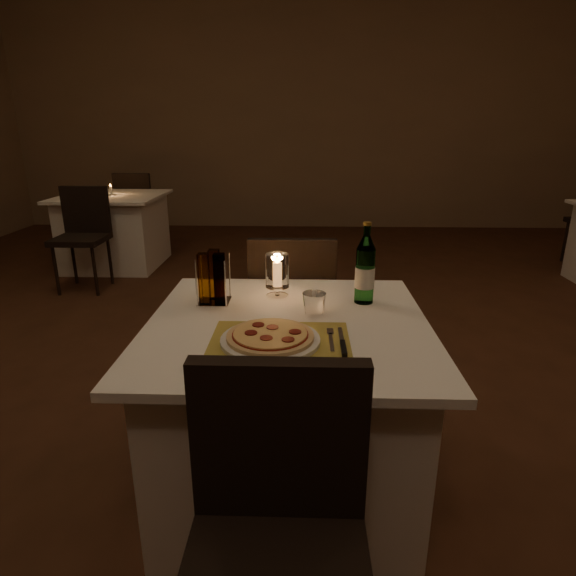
{
  "coord_description": "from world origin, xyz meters",
  "views": [
    {
      "loc": [
        0.06,
        -2.03,
        1.4
      ],
      "look_at": [
        0.01,
        -0.43,
        0.86
      ],
      "focal_mm": 30.0,
      "sensor_mm": 36.0,
      "label": 1
    }
  ],
  "objects_px": {
    "main_table": "(288,411)",
    "hurricane_candle": "(277,272)",
    "plate": "(270,340)",
    "neighbor_table_left": "(115,230)",
    "water_bottle": "(365,271)",
    "chair_far": "(293,302)",
    "tumbler": "(314,304)",
    "pizza": "(270,335)",
    "chair_near": "(277,520)"
  },
  "relations": [
    {
      "from": "main_table",
      "to": "hurricane_candle",
      "type": "relative_size",
      "value": 5.51
    },
    {
      "from": "plate",
      "to": "neighbor_table_left",
      "type": "distance_m",
      "value": 3.95
    },
    {
      "from": "main_table",
      "to": "water_bottle",
      "type": "distance_m",
      "value": 0.61
    },
    {
      "from": "main_table",
      "to": "hurricane_candle",
      "type": "bearing_deg",
      "value": 101.25
    },
    {
      "from": "chair_far",
      "to": "plate",
      "type": "xyz_separation_m",
      "value": [
        -0.05,
        -0.89,
        0.2
      ]
    },
    {
      "from": "main_table",
      "to": "tumbler",
      "type": "distance_m",
      "value": 0.42
    },
    {
      "from": "pizza",
      "to": "water_bottle",
      "type": "distance_m",
      "value": 0.53
    },
    {
      "from": "chair_near",
      "to": "main_table",
      "type": "bearing_deg",
      "value": 90.0
    },
    {
      "from": "chair_far",
      "to": "hurricane_candle",
      "type": "relative_size",
      "value": 4.96
    },
    {
      "from": "chair_far",
      "to": "hurricane_candle",
      "type": "xyz_separation_m",
      "value": [
        -0.05,
        -0.46,
        0.3
      ]
    },
    {
      "from": "main_table",
      "to": "plate",
      "type": "xyz_separation_m",
      "value": [
        -0.05,
        -0.18,
        0.38
      ]
    },
    {
      "from": "pizza",
      "to": "chair_near",
      "type": "bearing_deg",
      "value": -84.67
    },
    {
      "from": "main_table",
      "to": "chair_near",
      "type": "xyz_separation_m",
      "value": [
        -0.0,
        -0.71,
        0.18
      ]
    },
    {
      "from": "chair_near",
      "to": "tumbler",
      "type": "distance_m",
      "value": 0.82
    },
    {
      "from": "tumbler",
      "to": "chair_far",
      "type": "bearing_deg",
      "value": 98.22
    },
    {
      "from": "chair_near",
      "to": "hurricane_candle",
      "type": "distance_m",
      "value": 1.02
    },
    {
      "from": "pizza",
      "to": "hurricane_candle",
      "type": "xyz_separation_m",
      "value": [
        -0.0,
        0.44,
        0.08
      ]
    },
    {
      "from": "tumbler",
      "to": "hurricane_candle",
      "type": "bearing_deg",
      "value": 126.89
    },
    {
      "from": "plate",
      "to": "chair_far",
      "type": "bearing_deg",
      "value": 86.8
    },
    {
      "from": "water_bottle",
      "to": "neighbor_table_left",
      "type": "distance_m",
      "value": 3.81
    },
    {
      "from": "pizza",
      "to": "tumbler",
      "type": "xyz_separation_m",
      "value": [
        0.14,
        0.24,
        0.02
      ]
    },
    {
      "from": "plate",
      "to": "neighbor_table_left",
      "type": "height_order",
      "value": "plate"
    },
    {
      "from": "pizza",
      "to": "plate",
      "type": "bearing_deg",
      "value": 172.29
    },
    {
      "from": "pizza",
      "to": "hurricane_candle",
      "type": "distance_m",
      "value": 0.44
    },
    {
      "from": "pizza",
      "to": "neighbor_table_left",
      "type": "distance_m",
      "value": 3.95
    },
    {
      "from": "water_bottle",
      "to": "hurricane_candle",
      "type": "distance_m",
      "value": 0.35
    },
    {
      "from": "plate",
      "to": "hurricane_candle",
      "type": "bearing_deg",
      "value": 90.15
    },
    {
      "from": "plate",
      "to": "pizza",
      "type": "height_order",
      "value": "pizza"
    },
    {
      "from": "chair_far",
      "to": "hurricane_candle",
      "type": "bearing_deg",
      "value": -96.39
    },
    {
      "from": "hurricane_candle",
      "to": "main_table",
      "type": "bearing_deg",
      "value": -78.75
    },
    {
      "from": "plate",
      "to": "water_bottle",
      "type": "relative_size",
      "value": 1.0
    },
    {
      "from": "tumbler",
      "to": "chair_near",
      "type": "bearing_deg",
      "value": -96.88
    },
    {
      "from": "water_bottle",
      "to": "hurricane_candle",
      "type": "height_order",
      "value": "water_bottle"
    },
    {
      "from": "pizza",
      "to": "hurricane_candle",
      "type": "height_order",
      "value": "hurricane_candle"
    },
    {
      "from": "main_table",
      "to": "tumbler",
      "type": "bearing_deg",
      "value": 34.3
    },
    {
      "from": "chair_near",
      "to": "plate",
      "type": "relative_size",
      "value": 2.81
    },
    {
      "from": "chair_near",
      "to": "water_bottle",
      "type": "xyz_separation_m",
      "value": [
        0.29,
        0.93,
        0.32
      ]
    },
    {
      "from": "main_table",
      "to": "pizza",
      "type": "bearing_deg",
      "value": -105.49
    },
    {
      "from": "water_bottle",
      "to": "neighbor_table_left",
      "type": "xyz_separation_m",
      "value": [
        -2.2,
        3.07,
        -0.49
      ]
    },
    {
      "from": "chair_far",
      "to": "water_bottle",
      "type": "bearing_deg",
      "value": -59.76
    },
    {
      "from": "main_table",
      "to": "water_bottle",
      "type": "relative_size",
      "value": 3.13
    },
    {
      "from": "water_bottle",
      "to": "tumbler",
      "type": "bearing_deg",
      "value": -143.15
    },
    {
      "from": "chair_near",
      "to": "tumbler",
      "type": "height_order",
      "value": "chair_near"
    },
    {
      "from": "main_table",
      "to": "tumbler",
      "type": "relative_size",
      "value": 11.59
    },
    {
      "from": "plate",
      "to": "hurricane_candle",
      "type": "relative_size",
      "value": 1.76
    },
    {
      "from": "chair_far",
      "to": "hurricane_candle",
      "type": "distance_m",
      "value": 0.55
    },
    {
      "from": "plate",
      "to": "pizza",
      "type": "distance_m",
      "value": 0.02
    },
    {
      "from": "tumbler",
      "to": "neighbor_table_left",
      "type": "height_order",
      "value": "tumbler"
    },
    {
      "from": "water_bottle",
      "to": "main_table",
      "type": "bearing_deg",
      "value": -143.95
    },
    {
      "from": "main_table",
      "to": "chair_far",
      "type": "distance_m",
      "value": 0.74
    }
  ]
}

